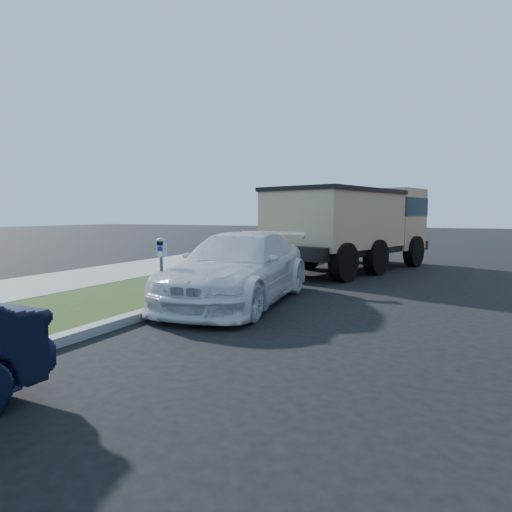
% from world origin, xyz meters
% --- Properties ---
extents(ground, '(120.00, 120.00, 0.00)m').
position_xyz_m(ground, '(0.00, 0.00, 0.00)').
color(ground, black).
rests_on(ground, ground).
extents(streetside, '(6.12, 50.00, 0.15)m').
position_xyz_m(streetside, '(-5.57, 2.00, 0.07)').
color(streetside, gray).
rests_on(streetside, ground).
extents(parking_meter, '(0.21, 0.16, 1.33)m').
position_xyz_m(parking_meter, '(-2.57, -0.78, 1.08)').
color(parking_meter, '#3F4247').
rests_on(parking_meter, ground).
extents(white_wagon, '(2.62, 5.36, 1.50)m').
position_xyz_m(white_wagon, '(-1.70, 0.80, 0.75)').
color(white_wagon, silver).
rests_on(white_wagon, ground).
extents(dump_truck, '(4.54, 7.66, 2.83)m').
position_xyz_m(dump_truck, '(-0.83, 7.83, 1.59)').
color(dump_truck, black).
rests_on(dump_truck, ground).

